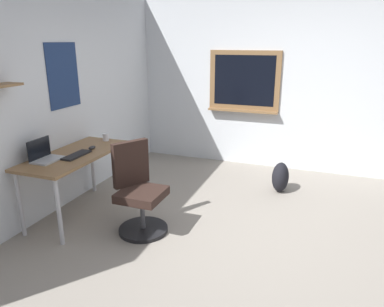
{
  "coord_description": "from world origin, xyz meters",
  "views": [
    {
      "loc": [
        -3.14,
        -0.48,
        1.94
      ],
      "look_at": [
        0.08,
        0.72,
        0.85
      ],
      "focal_mm": 33.4,
      "sensor_mm": 36.0,
      "label": 1
    }
  ],
  "objects_px": {
    "keyboard": "(77,155)",
    "laptop": "(44,155)",
    "backpack": "(280,177)",
    "computer_mouse": "(92,148)",
    "coffee_mug": "(106,137)",
    "office_chair": "(139,194)",
    "desk": "(76,160)"
  },
  "relations": [
    {
      "from": "desk",
      "to": "laptop",
      "type": "bearing_deg",
      "value": 154.38
    },
    {
      "from": "office_chair",
      "to": "backpack",
      "type": "distance_m",
      "value": 2.02
    },
    {
      "from": "laptop",
      "to": "backpack",
      "type": "xyz_separation_m",
      "value": [
        1.78,
        -2.24,
        -0.59
      ]
    },
    {
      "from": "desk",
      "to": "coffee_mug",
      "type": "distance_m",
      "value": 0.59
    },
    {
      "from": "office_chair",
      "to": "laptop",
      "type": "distance_m",
      "value": 1.07
    },
    {
      "from": "desk",
      "to": "backpack",
      "type": "height_order",
      "value": "desk"
    },
    {
      "from": "laptop",
      "to": "computer_mouse",
      "type": "relative_size",
      "value": 2.98
    },
    {
      "from": "computer_mouse",
      "to": "backpack",
      "type": "height_order",
      "value": "computer_mouse"
    },
    {
      "from": "backpack",
      "to": "laptop",
      "type": "bearing_deg",
      "value": 128.49
    },
    {
      "from": "office_chair",
      "to": "computer_mouse",
      "type": "xyz_separation_m",
      "value": [
        0.29,
        0.75,
        0.35
      ]
    },
    {
      "from": "keyboard",
      "to": "backpack",
      "type": "bearing_deg",
      "value": -52.57
    },
    {
      "from": "desk",
      "to": "office_chair",
      "type": "xyz_separation_m",
      "value": [
        -0.07,
        -0.82,
        -0.25
      ]
    },
    {
      "from": "laptop",
      "to": "keyboard",
      "type": "xyz_separation_m",
      "value": [
        0.24,
        -0.22,
        -0.04
      ]
    },
    {
      "from": "coffee_mug",
      "to": "computer_mouse",
      "type": "bearing_deg",
      "value": -172.13
    },
    {
      "from": "keyboard",
      "to": "coffee_mug",
      "type": "bearing_deg",
      "value": 4.45
    },
    {
      "from": "keyboard",
      "to": "laptop",
      "type": "bearing_deg",
      "value": 136.86
    },
    {
      "from": "office_chair",
      "to": "coffee_mug",
      "type": "relative_size",
      "value": 10.33
    },
    {
      "from": "coffee_mug",
      "to": "backpack",
      "type": "distance_m",
      "value": 2.34
    },
    {
      "from": "laptop",
      "to": "coffee_mug",
      "type": "height_order",
      "value": "laptop"
    },
    {
      "from": "computer_mouse",
      "to": "coffee_mug",
      "type": "xyz_separation_m",
      "value": [
        0.36,
        0.05,
        0.03
      ]
    },
    {
      "from": "backpack",
      "to": "desk",
      "type": "bearing_deg",
      "value": 125.21
    },
    {
      "from": "coffee_mug",
      "to": "backpack",
      "type": "bearing_deg",
      "value": -66.38
    },
    {
      "from": "laptop",
      "to": "backpack",
      "type": "height_order",
      "value": "laptop"
    },
    {
      "from": "desk",
      "to": "keyboard",
      "type": "height_order",
      "value": "keyboard"
    },
    {
      "from": "computer_mouse",
      "to": "coffee_mug",
      "type": "height_order",
      "value": "coffee_mug"
    },
    {
      "from": "desk",
      "to": "computer_mouse",
      "type": "distance_m",
      "value": 0.25
    },
    {
      "from": "office_chair",
      "to": "keyboard",
      "type": "distance_m",
      "value": 0.82
    },
    {
      "from": "desk",
      "to": "computer_mouse",
      "type": "relative_size",
      "value": 12.97
    },
    {
      "from": "desk",
      "to": "backpack",
      "type": "bearing_deg",
      "value": -54.79
    },
    {
      "from": "keyboard",
      "to": "coffee_mug",
      "type": "xyz_separation_m",
      "value": [
        0.64,
        0.05,
        0.04
      ]
    },
    {
      "from": "office_chair",
      "to": "computer_mouse",
      "type": "height_order",
      "value": "office_chair"
    },
    {
      "from": "office_chair",
      "to": "laptop",
      "type": "bearing_deg",
      "value": 103.31
    }
  ]
}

